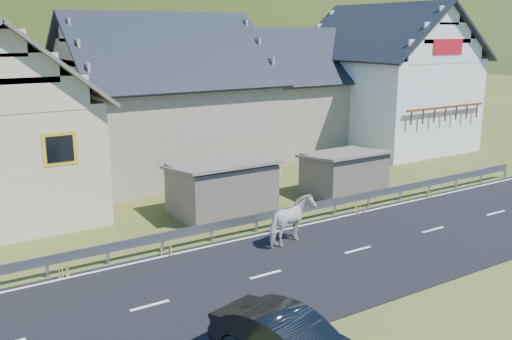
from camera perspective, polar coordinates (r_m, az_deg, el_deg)
ground at (r=21.13m, az=10.14°, el=-7.97°), size 160.00×160.00×0.00m
road at (r=21.12m, az=10.15°, el=-7.92°), size 60.00×7.00×0.04m
lane_markings at (r=21.11m, az=10.15°, el=-7.86°), size 60.00×6.60×0.01m
guardrail at (r=23.60m, az=4.16°, el=-4.00°), size 28.10×0.09×0.75m
shed_left at (r=24.68m, az=-3.47°, el=-1.89°), size 4.30×3.30×2.40m
shed_right at (r=27.95m, az=8.76°, el=-0.37°), size 3.80×2.90×2.20m
house_stone_a at (r=32.01m, az=-9.47°, el=7.99°), size 10.80×9.80×8.90m
house_stone_b at (r=38.71m, az=3.21°, el=8.53°), size 9.80×8.80×8.10m
house_white at (r=40.25m, az=12.84°, el=9.59°), size 8.80×10.80×9.70m
horse at (r=21.17m, az=3.58°, el=-5.10°), size 1.59×2.27×1.75m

